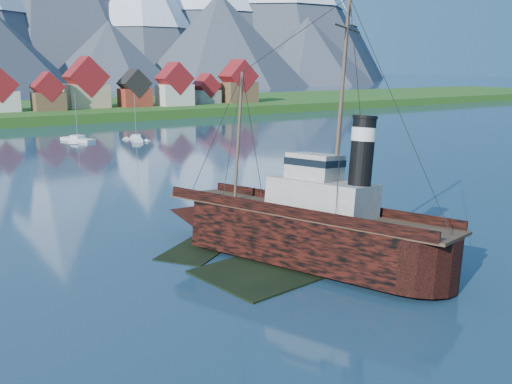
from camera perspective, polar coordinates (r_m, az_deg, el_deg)
ground at (r=55.75m, az=5.20°, el=-5.90°), size 1400.00×1400.00×0.00m
shoal at (r=58.51m, az=5.26°, el=-5.36°), size 31.71×21.24×1.14m
seawall at (r=177.34m, az=-22.32°, el=6.02°), size 600.00×2.50×2.00m
tugboat_wreck at (r=53.12m, az=3.73°, el=-3.32°), size 7.22×31.13×24.67m
sailboat_d at (r=138.27m, az=-11.88°, el=5.18°), size 4.18×8.67×11.48m
sailboat_e at (r=140.61m, az=-17.40°, el=4.99°), size 5.98×10.14×11.51m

